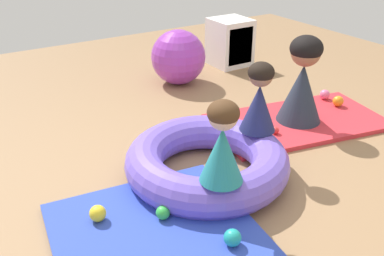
{
  "coord_description": "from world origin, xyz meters",
  "views": [
    {
      "loc": [
        -1.5,
        -2.1,
        1.74
      ],
      "look_at": [
        -0.01,
        0.29,
        0.31
      ],
      "focal_mm": 40.74,
      "sensor_mm": 36.0,
      "label": 1
    }
  ],
  "objects_px": {
    "child_in_navy": "(259,98)",
    "adult_seated": "(303,81)",
    "child_in_teal": "(222,143)",
    "play_ball_blue": "(260,136)",
    "inflatable_cushion": "(207,161)",
    "play_ball_green": "(163,213)",
    "play_ball_red": "(275,130)",
    "play_ball_pink": "(325,94)",
    "exercise_ball_large": "(178,57)",
    "storage_cube": "(231,43)",
    "play_ball_orange": "(338,101)",
    "play_ball_teal": "(232,238)",
    "play_ball_yellow": "(98,213)"
  },
  "relations": [
    {
      "from": "child_in_teal",
      "to": "play_ball_blue",
      "type": "height_order",
      "value": "child_in_teal"
    },
    {
      "from": "play_ball_green",
      "to": "play_ball_red",
      "type": "height_order",
      "value": "play_ball_green"
    },
    {
      "from": "inflatable_cushion",
      "to": "play_ball_pink",
      "type": "bearing_deg",
      "value": 16.08
    },
    {
      "from": "inflatable_cushion",
      "to": "play_ball_pink",
      "type": "relative_size",
      "value": 11.99
    },
    {
      "from": "inflatable_cushion",
      "to": "exercise_ball_large",
      "type": "distance_m",
      "value": 1.92
    },
    {
      "from": "child_in_navy",
      "to": "adult_seated",
      "type": "xyz_separation_m",
      "value": [
        0.73,
        0.29,
        -0.11
      ]
    },
    {
      "from": "play_ball_red",
      "to": "exercise_ball_large",
      "type": "bearing_deg",
      "value": 91.23
    },
    {
      "from": "play_ball_blue",
      "to": "play_ball_yellow",
      "type": "height_order",
      "value": "play_ball_yellow"
    },
    {
      "from": "play_ball_red",
      "to": "play_ball_orange",
      "type": "distance_m",
      "value": 0.9
    },
    {
      "from": "child_in_navy",
      "to": "play_ball_red",
      "type": "bearing_deg",
      "value": 129.76
    },
    {
      "from": "inflatable_cushion",
      "to": "child_in_teal",
      "type": "distance_m",
      "value": 0.59
    },
    {
      "from": "child_in_navy",
      "to": "child_in_teal",
      "type": "bearing_deg",
      "value": -44.31
    },
    {
      "from": "inflatable_cushion",
      "to": "storage_cube",
      "type": "relative_size",
      "value": 2.08
    },
    {
      "from": "play_ball_pink",
      "to": "play_ball_orange",
      "type": "xyz_separation_m",
      "value": [
        -0.02,
        -0.19,
        0.0
      ]
    },
    {
      "from": "play_ball_red",
      "to": "storage_cube",
      "type": "xyz_separation_m",
      "value": [
        0.83,
        1.75,
        0.21
      ]
    },
    {
      "from": "inflatable_cushion",
      "to": "child_in_teal",
      "type": "bearing_deg",
      "value": -112.89
    },
    {
      "from": "play_ball_yellow",
      "to": "play_ball_red",
      "type": "bearing_deg",
      "value": 9.92
    },
    {
      "from": "play_ball_yellow",
      "to": "inflatable_cushion",
      "type": "bearing_deg",
      "value": 6.51
    },
    {
      "from": "play_ball_yellow",
      "to": "exercise_ball_large",
      "type": "distance_m",
      "value": 2.48
    },
    {
      "from": "play_ball_teal",
      "to": "play_ball_blue",
      "type": "relative_size",
      "value": 1.5
    },
    {
      "from": "play_ball_teal",
      "to": "play_ball_red",
      "type": "distance_m",
      "value": 1.44
    },
    {
      "from": "inflatable_cushion",
      "to": "adult_seated",
      "type": "height_order",
      "value": "adult_seated"
    },
    {
      "from": "inflatable_cushion",
      "to": "play_ball_green",
      "type": "bearing_deg",
      "value": -150.57
    },
    {
      "from": "play_ball_blue",
      "to": "play_ball_orange",
      "type": "height_order",
      "value": "play_ball_orange"
    },
    {
      "from": "play_ball_green",
      "to": "play_ball_red",
      "type": "distance_m",
      "value": 1.42
    },
    {
      "from": "play_ball_blue",
      "to": "play_ball_orange",
      "type": "relative_size",
      "value": 0.67
    },
    {
      "from": "play_ball_green",
      "to": "play_ball_teal",
      "type": "height_order",
      "value": "play_ball_teal"
    },
    {
      "from": "play_ball_pink",
      "to": "play_ball_blue",
      "type": "bearing_deg",
      "value": -163.89
    },
    {
      "from": "inflatable_cushion",
      "to": "play_ball_orange",
      "type": "relative_size",
      "value": 11.45
    },
    {
      "from": "inflatable_cushion",
      "to": "adult_seated",
      "type": "bearing_deg",
      "value": 13.91
    },
    {
      "from": "storage_cube",
      "to": "play_ball_red",
      "type": "bearing_deg",
      "value": -115.27
    },
    {
      "from": "adult_seated",
      "to": "play_ball_blue",
      "type": "height_order",
      "value": "adult_seated"
    },
    {
      "from": "child_in_navy",
      "to": "exercise_ball_large",
      "type": "xyz_separation_m",
      "value": [
        0.35,
        1.75,
        -0.23
      ]
    },
    {
      "from": "child_in_navy",
      "to": "play_ball_teal",
      "type": "height_order",
      "value": "child_in_navy"
    },
    {
      "from": "child_in_navy",
      "to": "play_ball_green",
      "type": "distance_m",
      "value": 1.09
    },
    {
      "from": "child_in_navy",
      "to": "play_ball_yellow",
      "type": "distance_m",
      "value": 1.37
    },
    {
      "from": "child_in_teal",
      "to": "exercise_ball_large",
      "type": "height_order",
      "value": "child_in_teal"
    },
    {
      "from": "play_ball_orange",
      "to": "adult_seated",
      "type": "bearing_deg",
      "value": -177.74
    },
    {
      "from": "child_in_navy",
      "to": "exercise_ball_large",
      "type": "relative_size",
      "value": 0.88
    },
    {
      "from": "child_in_navy",
      "to": "play_ball_yellow",
      "type": "height_order",
      "value": "child_in_navy"
    },
    {
      "from": "play_ball_teal",
      "to": "play_ball_blue",
      "type": "distance_m",
      "value": 1.29
    },
    {
      "from": "child_in_navy",
      "to": "adult_seated",
      "type": "bearing_deg",
      "value": 124.0
    },
    {
      "from": "inflatable_cushion",
      "to": "storage_cube",
      "type": "xyz_separation_m",
      "value": [
        1.65,
        1.95,
        0.15
      ]
    },
    {
      "from": "adult_seated",
      "to": "play_ball_pink",
      "type": "relative_size",
      "value": 7.89
    },
    {
      "from": "play_ball_blue",
      "to": "exercise_ball_large",
      "type": "xyz_separation_m",
      "value": [
        0.15,
        1.56,
        0.22
      ]
    },
    {
      "from": "play_ball_pink",
      "to": "exercise_ball_large",
      "type": "relative_size",
      "value": 0.16
    },
    {
      "from": "child_in_teal",
      "to": "play_ball_blue",
      "type": "distance_m",
      "value": 1.1
    },
    {
      "from": "child_in_teal",
      "to": "play_ball_red",
      "type": "xyz_separation_m",
      "value": [
        1.0,
        0.6,
        -0.45
      ]
    },
    {
      "from": "play_ball_yellow",
      "to": "storage_cube",
      "type": "xyz_separation_m",
      "value": [
        2.51,
        2.05,
        0.19
      ]
    },
    {
      "from": "play_ball_orange",
      "to": "play_ball_red",
      "type": "bearing_deg",
      "value": -172.55
    }
  ]
}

